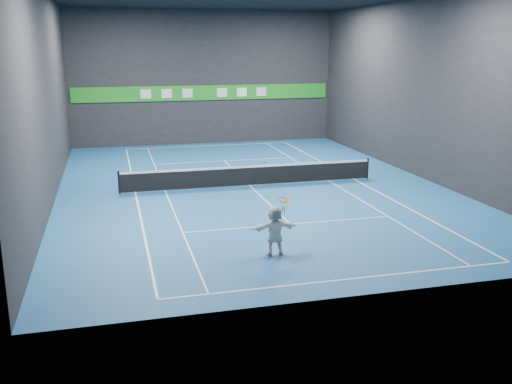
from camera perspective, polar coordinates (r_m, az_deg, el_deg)
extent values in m
plane|color=#19508A|center=(27.78, -0.60, 0.63)|extent=(26.00, 26.00, 0.00)
cube|color=black|center=(39.78, -5.20, 11.30)|extent=(18.00, 0.10, 9.00)
cube|color=black|center=(14.84, 11.54, 5.96)|extent=(18.00, 0.10, 9.00)
cube|color=black|center=(26.41, -20.20, 8.95)|extent=(0.10, 26.00, 9.00)
cube|color=black|center=(30.49, 16.29, 9.87)|extent=(0.10, 26.00, 9.00)
cube|color=white|center=(17.03, 9.14, -8.61)|extent=(10.98, 0.08, 0.01)
cube|color=white|center=(39.19, -4.78, 4.64)|extent=(10.98, 0.08, 0.01)
cube|color=white|center=(27.04, -11.97, -0.06)|extent=(0.08, 23.78, 0.01)
cube|color=white|center=(29.54, 9.80, 1.26)|extent=(0.08, 23.78, 0.01)
cube|color=white|center=(27.12, -9.06, 0.12)|extent=(0.06, 23.78, 0.01)
cube|color=white|center=(29.01, 7.31, 1.12)|extent=(0.06, 23.78, 0.01)
cube|color=white|center=(21.85, 3.43, -3.22)|extent=(8.23, 0.06, 0.01)
cube|color=white|center=(33.88, -3.20, 3.13)|extent=(8.23, 0.06, 0.01)
cube|color=white|center=(27.78, -0.60, 0.64)|extent=(0.06, 12.80, 0.01)
imported|color=white|center=(18.47, 1.89, -3.85)|extent=(1.54, 0.52, 1.65)
sphere|color=#BEDE25|center=(17.89, 0.86, 2.97)|extent=(0.07, 0.07, 0.07)
cylinder|color=black|center=(26.90, -13.54, 0.94)|extent=(0.10, 0.10, 1.07)
cylinder|color=black|center=(29.72, 11.09, 2.33)|extent=(0.10, 0.10, 1.07)
cube|color=black|center=(27.67, -0.60, 1.58)|extent=(12.40, 0.03, 0.86)
cube|color=white|center=(27.57, -0.61, 2.55)|extent=(12.40, 0.04, 0.10)
cube|color=#1F8E22|center=(39.79, -5.15, 9.85)|extent=(17.64, 0.06, 1.00)
cube|color=white|center=(39.28, -10.98, 9.59)|extent=(0.70, 0.04, 0.60)
cube|color=white|center=(39.39, -8.92, 9.69)|extent=(0.70, 0.04, 0.60)
cube|color=silver|center=(39.55, -6.88, 9.78)|extent=(0.70, 0.04, 0.60)
cube|color=silver|center=(39.94, -3.41, 9.90)|extent=(0.70, 0.04, 0.60)
cube|color=white|center=(40.24, -1.43, 9.96)|extent=(0.70, 0.04, 0.60)
cube|color=silver|center=(40.57, 0.53, 10.00)|extent=(0.70, 0.04, 0.60)
torus|color=#B41813|center=(18.31, 2.73, -0.78)|extent=(0.42, 0.40, 0.18)
cylinder|color=#C3C947|center=(18.37, 3.10, -1.01)|extent=(0.38, 0.32, 0.21)
cylinder|color=#B31813|center=(18.39, 2.67, -1.68)|extent=(0.07, 0.11, 0.18)
cylinder|color=#FFF60D|center=(18.40, 2.87, -1.84)|extent=(0.08, 0.15, 0.26)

